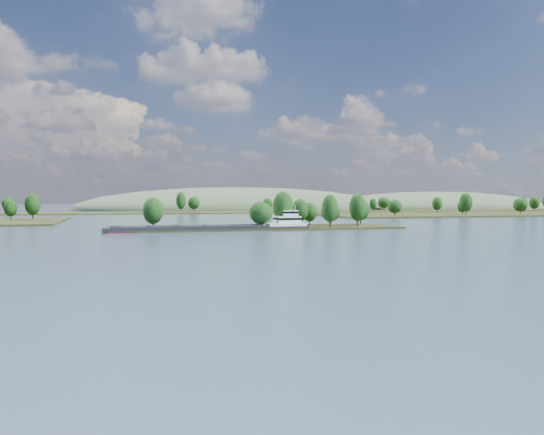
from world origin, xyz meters
name	(u,v)px	position (x,y,z in m)	size (l,w,h in m)	color
ground	(326,241)	(0.00, 120.00, 0.00)	(1800.00, 1800.00, 0.00)	#334659
tree_island	(283,218)	(6.20, 179.30, 3.85)	(100.00, 31.15, 14.51)	black
right_bank	(536,213)	(231.73, 299.50, 1.02)	(320.00, 90.00, 15.41)	black
back_shoreline	(203,212)	(7.61, 399.82, 0.69)	(900.00, 60.00, 16.61)	black
hill_east	(435,209)	(260.00, 470.00, 0.00)	(260.00, 140.00, 36.00)	#3F5137
hill_west	(241,209)	(60.00, 500.00, 0.00)	(320.00, 160.00, 44.00)	#3F5137
cargo_barge	(224,227)	(-18.47, 169.98, 1.21)	(71.16, 10.03, 9.60)	black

